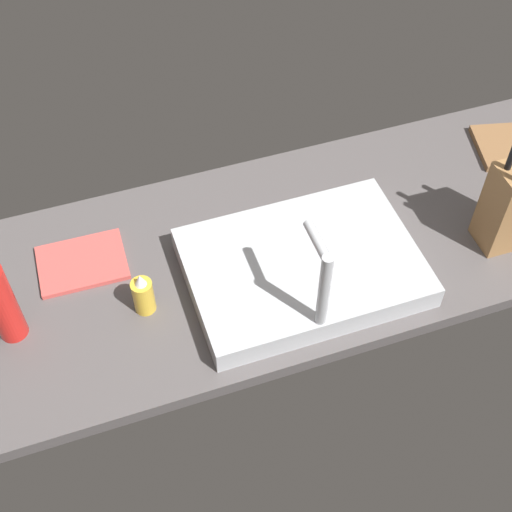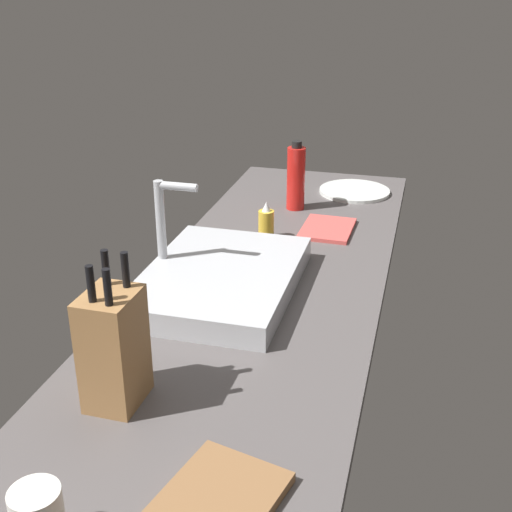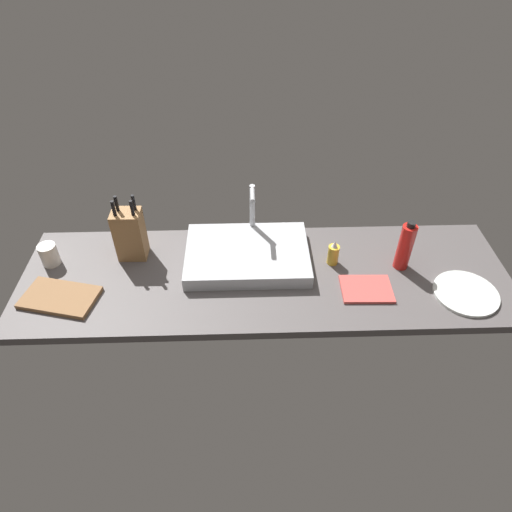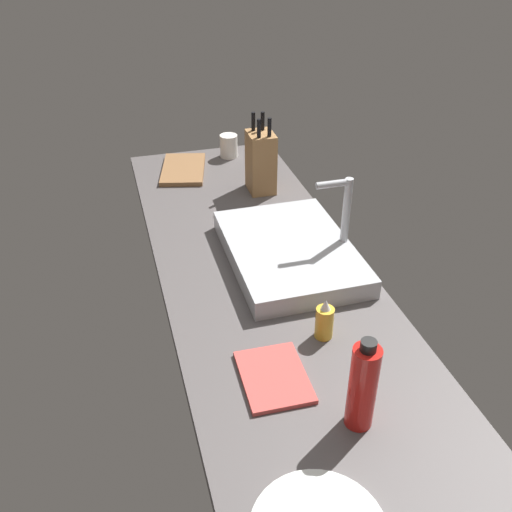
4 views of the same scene
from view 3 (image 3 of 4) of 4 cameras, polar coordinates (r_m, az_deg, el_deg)
The scene contains 10 objects.
countertop_slab at distance 188.34cm, azimuth 1.19°, elevation -2.69°, with size 198.97×60.99×3.50cm, color #514C4C.
sink_basin at distance 191.70cm, azimuth -1.10°, elevation 0.16°, with size 51.06×35.92×5.94cm, color #B7BABF.
faucet at distance 196.31cm, azimuth -0.41°, elevation 5.81°, with size 5.50×11.23×26.49cm.
knife_block at distance 195.88cm, azimuth -15.45°, elevation 2.68°, with size 11.88×9.46×29.02cm.
cutting_board at distance 192.17cm, azimuth -23.23°, elevation -4.76°, with size 28.08×16.44×1.80cm, color brown.
soap_bottle at distance 191.91cm, azimuth 9.60°, elevation 0.27°, with size 4.67×4.67×11.49cm.
water_bottle at distance 193.38cm, azimuth 18.09°, elevation 1.15°, with size 6.00×6.00×22.82cm.
dinner_plate at distance 196.50cm, azimuth 24.67°, elevation -4.24°, with size 24.88×24.88×1.20cm, color silver.
dish_towel at distance 185.45cm, azimuth 13.59°, elevation -4.02°, with size 19.85×14.99×1.20cm, color #CC4C47.
coffee_mug at distance 207.55cm, azimuth -24.37°, elevation 0.16°, with size 7.36×7.36×9.43cm, color silver.
Camera 3 is at (-8.14, -135.43, 132.39)cm, focal length 32.11 mm.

